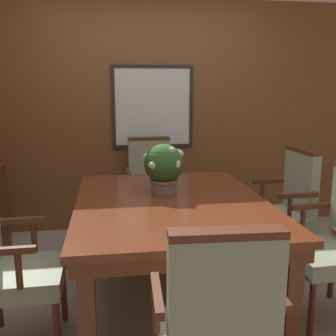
# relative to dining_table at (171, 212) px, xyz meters

# --- Properties ---
(ground_plane) EXTENTS (14.00, 14.00, 0.00)m
(ground_plane) POSITION_rel_dining_table_xyz_m (-0.02, -0.06, -0.67)
(ground_plane) COLOR #A39E93
(wall_back) EXTENTS (7.20, 0.08, 2.45)m
(wall_back) POSITION_rel_dining_table_xyz_m (-0.01, 1.61, 0.56)
(wall_back) COLOR brown
(wall_back) RESTS_ON ground_plane
(dining_table) EXTENTS (1.33, 1.76, 0.76)m
(dining_table) POSITION_rel_dining_table_xyz_m (0.00, 0.00, 0.00)
(dining_table) COLOR maroon
(dining_table) RESTS_ON ground_plane
(chair_left_near) EXTENTS (0.48, 0.53, 1.03)m
(chair_left_near) POSITION_rel_dining_table_xyz_m (-1.03, -0.40, -0.11)
(chair_left_near) COLOR #562B19
(chair_left_near) RESTS_ON ground_plane
(chair_head_far) EXTENTS (0.54, 0.49, 1.03)m
(chair_head_far) POSITION_rel_dining_table_xyz_m (-0.01, 1.28, -0.11)
(chair_head_far) COLOR #562B19
(chair_head_far) RESTS_ON ground_plane
(chair_head_near) EXTENTS (0.54, 0.50, 1.03)m
(chair_head_near) POSITION_rel_dining_table_xyz_m (-0.00, -1.25, -0.11)
(chair_head_near) COLOR #562B19
(chair_head_near) RESTS_ON ground_plane
(chair_right_far) EXTENTS (0.50, 0.55, 1.03)m
(chair_right_far) POSITION_rel_dining_table_xyz_m (1.07, 0.39, -0.11)
(chair_right_far) COLOR #562B19
(chair_right_far) RESTS_ON ground_plane
(potted_plant) EXTENTS (0.30, 0.31, 0.37)m
(potted_plant) POSITION_rel_dining_table_xyz_m (-0.02, 0.21, 0.29)
(potted_plant) COLOR gray
(potted_plant) RESTS_ON dining_table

